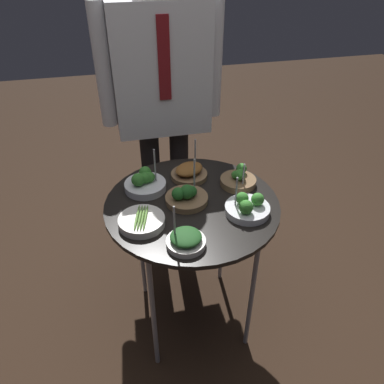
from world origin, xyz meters
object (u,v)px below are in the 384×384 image
Objects in this scene: bowl_broccoli_front_center at (248,207)px; bowl_roast_mid_left at (189,172)px; bowl_spinach_center at (186,240)px; bowl_asparagus_back_left at (142,221)px; serving_cart at (192,212)px; bowl_broccoli_far_rim at (145,183)px; bowl_broccoli_back_right at (186,196)px; bowl_broccoli_front_right at (239,179)px; waiter_figure at (161,85)px.

bowl_broccoli_front_center is 1.03× the size of bowl_roast_mid_left.
bowl_spinach_center is 0.20m from bowl_asparagus_back_left.
serving_cart is 4.11× the size of bowl_broccoli_front_center.
bowl_asparagus_back_left is 0.97× the size of bowl_broccoli_far_rim.
bowl_broccoli_front_center is 0.24m from bowl_broccoli_back_right.
bowl_roast_mid_left is (0.11, 0.42, 0.00)m from bowl_spinach_center.
bowl_broccoli_far_rim is (-0.36, 0.25, 0.00)m from bowl_broccoli_front_center.
bowl_broccoli_front_right reaches higher than serving_cart.
bowl_asparagus_back_left is (-0.40, 0.02, -0.01)m from bowl_broccoli_front_center.
serving_cart is at bearing -22.58° from bowl_broccoli_back_right.
bowl_roast_mid_left is 0.45m from waiter_figure.
bowl_spinach_center reaches higher than bowl_broccoli_front_center.
bowl_broccoli_front_center is 1.00× the size of bowl_asparagus_back_left.
bowl_broccoli_back_right reaches higher than serving_cart.
bowl_broccoli_far_rim is 0.20m from bowl_roast_mid_left.
bowl_asparagus_back_left is 0.36m from bowl_roast_mid_left.
serving_cart is at bearing 149.22° from bowl_broccoli_front_center.
bowl_asparagus_back_left is at bearing -156.95° from serving_cart.
waiter_figure is at bearing 117.46° from bowl_broccoli_front_right.
bowl_broccoli_back_right reaches higher than bowl_broccoli_front_center.
bowl_spinach_center is at bearing -108.33° from serving_cart.
bowl_spinach_center reaches higher than bowl_asparagus_back_left.
serving_cart is 0.25m from bowl_broccoli_front_right.
bowl_broccoli_front_center is 0.74m from waiter_figure.
bowl_spinach_center is (-0.06, -0.24, -0.01)m from bowl_broccoli_back_right.
bowl_roast_mid_left is 0.11× the size of waiter_figure.
bowl_broccoli_far_rim is (-0.17, 0.14, 0.08)m from serving_cart.
waiter_figure is at bearing 97.64° from bowl_roast_mid_left.
bowl_broccoli_back_right is at bearing 150.00° from bowl_broccoli_front_center.
bowl_broccoli_far_rim is at bearing 172.00° from bowl_broccoli_front_right.
bowl_broccoli_back_right is 0.98× the size of bowl_broccoli_far_rim.
bowl_broccoli_far_rim is 1.06× the size of bowl_roast_mid_left.
serving_cart is 0.23m from bowl_broccoli_far_rim.
bowl_broccoli_front_center is at bearing -34.97° from bowl_broccoli_far_rim.
serving_cart is at bearing -88.16° from waiter_figure.
bowl_broccoli_back_right reaches higher than bowl_roast_mid_left.
bowl_roast_mid_left reaches higher than bowl_broccoli_front_right.
bowl_broccoli_front_center is 0.20m from bowl_broccoli_front_right.
waiter_figure is (0.19, 0.63, 0.28)m from bowl_asparagus_back_left.
bowl_broccoli_front_right is at bearing 21.70° from bowl_asparagus_back_left.
bowl_broccoli_front_center is at bearing -30.78° from serving_cart.
bowl_broccoli_far_rim reaches higher than bowl_asparagus_back_left.
bowl_broccoli_back_right is at bearing 77.03° from bowl_spinach_center.
bowl_roast_mid_left is at bearing 73.19° from bowl_broccoli_back_right.
waiter_figure is (0.06, 0.78, 0.27)m from bowl_spinach_center.
bowl_broccoli_front_right reaches higher than bowl_asparagus_back_left.
bowl_roast_mid_left is (0.03, 0.18, 0.07)m from serving_cart.
bowl_broccoli_far_rim is at bearing -167.23° from bowl_roast_mid_left.
bowl_roast_mid_left is at bearing 48.43° from bowl_asparagus_back_left.
bowl_broccoli_far_rim is (-0.09, 0.37, 0.01)m from bowl_spinach_center.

